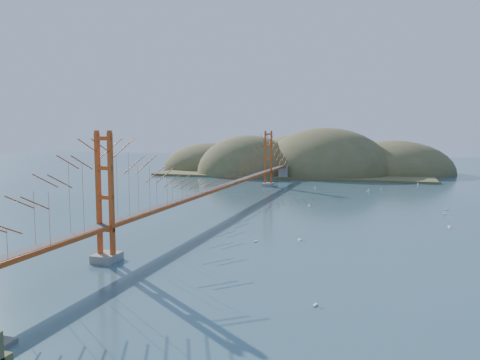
% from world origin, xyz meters
% --- Properties ---
extents(ground, '(320.00, 320.00, 0.00)m').
position_xyz_m(ground, '(0.00, 0.00, 0.00)').
color(ground, '#305160').
rests_on(ground, ground).
extents(bridge, '(2.20, 94.40, 12.00)m').
position_xyz_m(bridge, '(0.00, 0.18, 7.01)').
color(bridge, gray).
rests_on(bridge, ground).
extents(far_headlands, '(84.00, 58.00, 25.00)m').
position_xyz_m(far_headlands, '(2.21, 68.52, 0.00)').
color(far_headlands, brown).
rests_on(far_headlands, ground).
extents(sailboat_16, '(0.57, 0.57, 0.59)m').
position_xyz_m(sailboat_16, '(12.46, 6.31, 0.14)').
color(sailboat_16, white).
rests_on(sailboat_16, ground).
extents(sailboat_0, '(0.55, 0.55, 0.62)m').
position_xyz_m(sailboat_0, '(10.78, -18.92, 0.14)').
color(sailboat_0, white).
rests_on(sailboat_0, ground).
extents(sailboat_10, '(0.46, 0.52, 0.59)m').
position_xyz_m(sailboat_10, '(19.43, -35.20, 0.14)').
color(sailboat_10, white).
rests_on(sailboat_10, ground).
extents(sailboat_5, '(0.56, 0.63, 0.72)m').
position_xyz_m(sailboat_5, '(31.75, 4.87, 0.16)').
color(sailboat_5, white).
rests_on(sailboat_5, ground).
extents(sailboat_7, '(0.53, 0.51, 0.59)m').
position_xyz_m(sailboat_7, '(22.91, 31.15, 0.14)').
color(sailboat_7, white).
rests_on(sailboat_7, ground).
extents(sailboat_1, '(0.59, 0.63, 0.71)m').
position_xyz_m(sailboat_1, '(31.28, -4.69, 0.15)').
color(sailboat_1, white).
rests_on(sailboat_1, ground).
extents(sailboat_3, '(0.64, 0.56, 0.73)m').
position_xyz_m(sailboat_3, '(20.62, 27.53, 0.16)').
color(sailboat_3, white).
rests_on(sailboat_3, ground).
extents(sailboat_15, '(0.54, 0.61, 0.70)m').
position_xyz_m(sailboat_15, '(30.37, 41.12, 0.15)').
color(sailboat_15, white).
rests_on(sailboat_15, ground).
extents(sailboat_12, '(0.56, 0.56, 0.61)m').
position_xyz_m(sailboat_12, '(9.97, 29.59, 0.14)').
color(sailboat_12, white).
rests_on(sailboat_12, ground).
extents(sailboat_6, '(0.61, 0.61, 0.65)m').
position_xyz_m(sailboat_6, '(15.09, -16.72, 0.15)').
color(sailboat_6, white).
rests_on(sailboat_6, ground).
extents(sailboat_extra_1, '(0.54, 0.45, 0.63)m').
position_xyz_m(sailboat_extra_1, '(32.44, 8.78, 0.14)').
color(sailboat_extra_1, white).
rests_on(sailboat_extra_1, ground).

